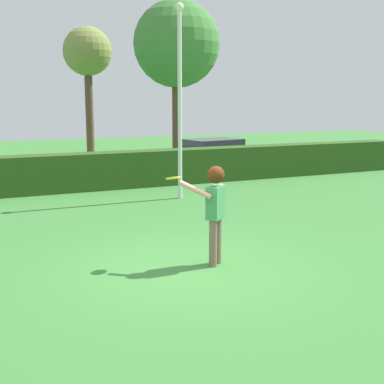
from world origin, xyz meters
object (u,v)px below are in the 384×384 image
(frisbee, at_px, (173,178))
(lamppost, at_px, (180,92))
(birch_tree, at_px, (177,45))
(person, at_px, (215,204))
(bare_elm_tree, at_px, (87,54))
(parked_car_white, at_px, (213,152))

(frisbee, height_order, lamppost, lamppost)
(frisbee, relative_size, birch_tree, 0.04)
(person, distance_m, bare_elm_tree, 18.35)
(frisbee, bearing_deg, bare_elm_tree, 81.32)
(parked_car_white, relative_size, birch_tree, 0.63)
(person, relative_size, frisbee, 6.77)
(birch_tree, xyz_separation_m, bare_elm_tree, (-2.83, 4.48, -0.15))
(person, height_order, parked_car_white, person)
(person, relative_size, parked_car_white, 0.40)
(birch_tree, bearing_deg, bare_elm_tree, 122.25)
(lamppost, height_order, birch_tree, birch_tree)
(lamppost, xyz_separation_m, parked_car_white, (3.78, 5.38, -2.40))
(person, xyz_separation_m, lamppost, (1.88, 5.98, 1.98))
(lamppost, distance_m, parked_car_white, 7.00)
(frisbee, height_order, bare_elm_tree, bare_elm_tree)
(parked_car_white, xyz_separation_m, birch_tree, (-0.79, 1.97, 4.49))
(person, xyz_separation_m, bare_elm_tree, (2.04, 17.81, 3.93))
(person, height_order, bare_elm_tree, bare_elm_tree)
(person, bearing_deg, bare_elm_tree, 83.46)
(parked_car_white, height_order, bare_elm_tree, bare_elm_tree)
(person, relative_size, bare_elm_tree, 0.28)
(lamppost, height_order, parked_car_white, lamppost)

